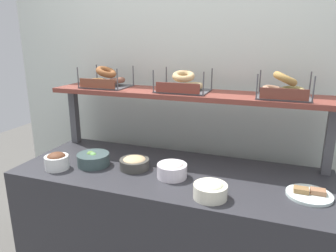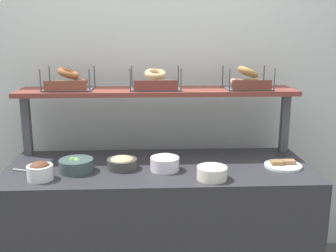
% 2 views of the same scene
% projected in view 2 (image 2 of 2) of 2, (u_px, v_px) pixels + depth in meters
% --- Properties ---
extents(back_wall, '(3.02, 0.06, 2.40)m').
position_uv_depth(back_wall, '(157.00, 95.00, 2.83)').
color(back_wall, silver).
rests_on(back_wall, ground_plane).
extents(deli_counter, '(1.82, 0.70, 0.85)m').
position_uv_depth(deli_counter, '(159.00, 230.00, 2.47)').
color(deli_counter, '#2D2D33').
rests_on(deli_counter, ground_plane).
extents(shelf_riser_left, '(0.05, 0.05, 0.40)m').
position_uv_depth(shelf_riser_left, '(27.00, 125.00, 2.55)').
color(shelf_riser_left, '#4C4C51').
rests_on(shelf_riser_left, deli_counter).
extents(shelf_riser_right, '(0.05, 0.05, 0.40)m').
position_uv_depth(shelf_riser_right, '(285.00, 122.00, 2.63)').
color(shelf_riser_right, '#4C4C51').
rests_on(shelf_riser_right, deli_counter).
extents(upper_shelf, '(1.78, 0.32, 0.03)m').
position_uv_depth(upper_shelf, '(157.00, 91.00, 2.55)').
color(upper_shelf, brown).
rests_on(upper_shelf, shelf_riser_left).
extents(bowl_cream_cheese, '(0.17, 0.17, 0.10)m').
position_uv_depth(bowl_cream_cheese, '(165.00, 162.00, 2.30)').
color(bowl_cream_cheese, white).
rests_on(bowl_cream_cheese, deli_counter).
extents(bowl_veggie_mix, '(0.20, 0.20, 0.09)m').
position_uv_depth(bowl_veggie_mix, '(76.00, 165.00, 2.28)').
color(bowl_veggie_mix, '#3E5251').
rests_on(bowl_veggie_mix, deli_counter).
extents(bowl_potato_salad, '(0.17, 0.17, 0.09)m').
position_uv_depth(bowl_potato_salad, '(212.00, 171.00, 2.15)').
color(bowl_potato_salad, '#ECE7CD').
rests_on(bowl_potato_salad, deli_counter).
extents(bowl_hummus, '(0.18, 0.18, 0.08)m').
position_uv_depth(bowl_hummus, '(122.00, 163.00, 2.32)').
color(bowl_hummus, '#44433D').
rests_on(bowl_hummus, deli_counter).
extents(bowl_chocolate_spread, '(0.14, 0.14, 0.10)m').
position_uv_depth(bowl_chocolate_spread, '(40.00, 171.00, 2.15)').
color(bowl_chocolate_spread, white).
rests_on(bowl_chocolate_spread, deli_counter).
extents(serving_plate_white, '(0.22, 0.22, 0.04)m').
position_uv_depth(serving_plate_white, '(283.00, 165.00, 2.36)').
color(serving_plate_white, white).
rests_on(serving_plate_white, deli_counter).
extents(serving_spoon_near_plate, '(0.17, 0.08, 0.01)m').
position_uv_depth(serving_spoon_near_plate, '(31.00, 171.00, 2.27)').
color(serving_spoon_near_plate, '#B7B7BC').
rests_on(serving_spoon_near_plate, deli_counter).
extents(bagel_basket_cinnamon_raisin, '(0.30, 0.25, 0.15)m').
position_uv_depth(bagel_basket_cinnamon_raisin, '(68.00, 82.00, 2.50)').
color(bagel_basket_cinnamon_raisin, '#4C4C51').
rests_on(bagel_basket_cinnamon_raisin, upper_shelf).
extents(bagel_basket_plain, '(0.32, 0.25, 0.14)m').
position_uv_depth(bagel_basket_plain, '(155.00, 82.00, 2.53)').
color(bagel_basket_plain, '#4C4C51').
rests_on(bagel_basket_plain, upper_shelf).
extents(bagel_basket_everything, '(0.29, 0.25, 0.15)m').
position_uv_depth(bagel_basket_everything, '(247.00, 81.00, 2.54)').
color(bagel_basket_everything, '#4C4C51').
rests_on(bagel_basket_everything, upper_shelf).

